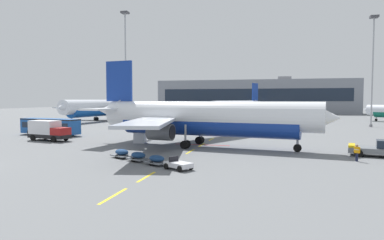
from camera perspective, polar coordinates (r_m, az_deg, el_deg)
ground at (r=67.08m, az=23.94°, el=-2.41°), size 400.00×400.00×0.00m
apron_paint_markings at (r=65.24m, az=4.78°, el=-2.28°), size 8.00×96.20×0.01m
airliner_foreground at (r=47.08m, az=1.75°, el=0.35°), size 34.79×34.28×12.20m
pushback_tug at (r=44.55m, az=28.53°, el=-4.18°), size 6.43×4.06×2.08m
airliner_mid_left at (r=105.66m, az=-14.82°, el=2.00°), size 35.51×35.88×12.57m
airliner_far_right at (r=108.56m, az=7.57°, el=2.02°), size 32.12×33.37×11.98m
apron_shuttle_bus at (r=67.54m, az=-22.34°, el=-0.85°), size 12.31×4.79×3.00m
fuel_service_truck at (r=58.69m, az=-22.61°, el=-1.56°), size 7.34×3.75×3.14m
baggage_train at (r=35.58m, az=-7.36°, el=-6.22°), size 10.78×7.06×1.14m
ground_crew_worker at (r=40.07m, az=25.53°, el=-4.73°), size 0.56×0.52×1.78m
uld_cargo_container at (r=51.88m, az=-8.56°, el=-2.90°), size 1.80×1.76×1.60m
apron_light_mast_near at (r=92.00m, az=-10.91°, el=10.33°), size 1.80×1.80×28.86m
apron_light_mast_far at (r=91.68m, az=27.65°, el=8.97°), size 1.80×1.80×25.76m
terminal_satellite at (r=167.58m, az=10.30°, el=3.79°), size 90.91×18.91×17.03m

